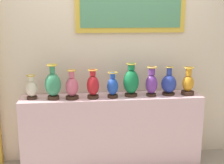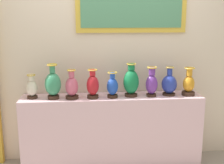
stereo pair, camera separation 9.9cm
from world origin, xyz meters
The scene contains 12 objects.
ground_plane centered at (0.00, 0.00, 0.00)m, with size 10.23×10.23×0.00m, color gray.
display_shelf centered at (0.00, 0.00, 0.44)m, with size 2.20×0.39×0.88m, color beige.
back_wall centered at (0.01, 0.25, 1.34)m, with size 4.23×0.14×2.62m.
vase_ivory centered at (-0.95, -0.01, 1.01)m, with size 0.13×0.13×0.29m.
vase_jade centered at (-0.70, -0.06, 1.06)m, with size 0.19×0.19×0.42m.
vase_rose centered at (-0.48, -0.06, 1.03)m, with size 0.15×0.15×0.35m.
vase_crimson centered at (-0.23, -0.07, 1.04)m, with size 0.15×0.15×0.35m.
vase_sapphire centered at (0.00, -0.06, 1.02)m, with size 0.13×0.13×0.31m.
vase_emerald centered at (0.23, -0.03, 1.06)m, with size 0.19×0.19×0.40m.
vase_violet centered at (0.48, -0.05, 1.04)m, with size 0.14×0.14×0.36m.
vase_cobalt centered at (0.70, -0.01, 1.02)m, with size 0.19×0.19×0.35m.
vase_amber centered at (0.94, -0.04, 1.02)m, with size 0.16×0.16×0.35m.
Camera 2 is at (-0.31, -3.46, 1.85)m, focal length 47.43 mm.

